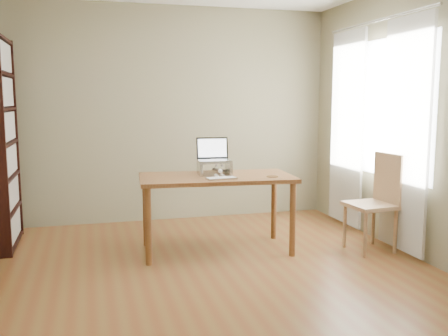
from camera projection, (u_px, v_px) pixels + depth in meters
room at (217, 123)px, 3.94m from camera, size 4.04×4.54×2.64m
curtains at (373, 130)px, 5.21m from camera, size 0.03×1.90×2.25m
desk at (216, 185)px, 4.86m from camera, size 1.53×0.85×0.75m
laptop_stand at (214, 166)px, 4.91m from camera, size 0.32×0.25×0.13m
laptop at (213, 155)px, 4.95m from camera, size 0.33×0.29×0.23m
keyboard at (221, 178)px, 4.63m from camera, size 0.29×0.15×0.02m
coaster at (272, 176)px, 4.78m from camera, size 0.11×0.11×0.01m
cat at (215, 168)px, 4.95m from camera, size 0.23×0.47×0.14m
chair at (377, 199)px, 4.90m from camera, size 0.46×0.46×0.96m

